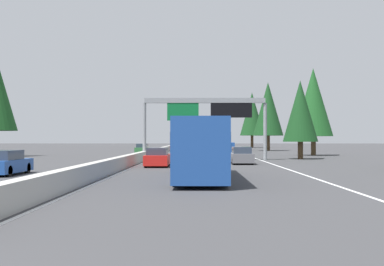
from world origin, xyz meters
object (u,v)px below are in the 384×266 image
object	(u,v)px
sedan_far_left	(158,158)
minivan_far_center	(226,148)
box_truck_mid_left	(217,142)
conifer_right_mid	(313,102)
bus_far_right	(200,147)
sign_gantry_overhead	(206,111)
oncoming_far	(142,149)
sedan_near_right	(181,147)
oncoming_near	(5,163)
pickup_mid_center	(198,145)
sedan_mid_right	(241,156)
conifer_right_distant	(252,114)
conifer_right_far	(268,109)
conifer_right_near	(300,111)

from	to	relation	value
sedan_far_left	minivan_far_center	world-z (taller)	minivan_far_center
box_truck_mid_left	conifer_right_mid	bearing A→B (deg)	-164.46
minivan_far_center	bus_far_right	bearing A→B (deg)	174.32
sign_gantry_overhead	oncoming_far	world-z (taller)	sign_gantry_overhead
sedan_near_right	oncoming_near	world-z (taller)	same
pickup_mid_center	box_truck_mid_left	distance (m)	6.86
sedan_mid_right	oncoming_far	size ratio (longest dim) A/B	1.00
box_truck_mid_left	oncoming_near	xyz separation A→B (m)	(-72.65, 15.61, -0.93)
box_truck_mid_left	conifer_right_distant	distance (m)	19.40
conifer_right_mid	conifer_right_distant	distance (m)	55.33
sedan_far_left	conifer_right_mid	xyz separation A→B (m)	(24.36, -18.29, 6.30)
sedan_mid_right	conifer_right_far	size ratio (longest dim) A/B	0.35
sedan_near_right	conifer_right_mid	world-z (taller)	conifer_right_mid
sedan_far_left	conifer_right_near	bearing A→B (deg)	-46.30
pickup_mid_center	oncoming_far	xyz separation A→B (m)	(-27.07, 8.29, -0.23)
oncoming_near	conifer_right_near	distance (m)	31.77
conifer_right_near	conifer_right_distant	bearing A→B (deg)	-2.30
conifer_right_near	minivan_far_center	bearing A→B (deg)	30.67
minivan_far_center	oncoming_far	bearing A→B (deg)	63.77
box_truck_mid_left	oncoming_far	world-z (taller)	box_truck_mid_left
conifer_right_mid	conifer_right_far	bearing A→B (deg)	4.97
sedan_mid_right	conifer_right_distant	distance (m)	76.72
conifer_right_near	conifer_right_far	distance (m)	35.62
bus_far_right	sign_gantry_overhead	bearing A→B (deg)	-1.95
minivan_far_center	oncoming_near	bearing A→B (deg)	155.83
sign_gantry_overhead	conifer_right_distant	xyz separation A→B (m)	(68.81, -12.81, 3.45)
sedan_mid_right	oncoming_near	bearing A→B (deg)	128.93
sedan_far_left	minivan_far_center	distance (m)	26.66
conifer_right_near	sedan_far_left	bearing A→B (deg)	133.70
sedan_mid_right	conifer_right_mid	distance (m)	24.19
oncoming_near	conifer_right_mid	world-z (taller)	conifer_right_mid
pickup_mid_center	conifer_right_distant	xyz separation A→B (m)	(20.91, -13.62, 7.58)
sedan_near_right	conifer_right_near	bearing A→B (deg)	-158.75
bus_far_right	conifer_right_far	distance (m)	61.64
sedan_far_left	conifer_right_distant	distance (m)	81.77
sedan_mid_right	minivan_far_center	bearing A→B (deg)	-0.05
sign_gantry_overhead	bus_far_right	world-z (taller)	sign_gantry_overhead
sedan_mid_right	conifer_right_far	world-z (taller)	conifer_right_far
oncoming_far	pickup_mid_center	bearing A→B (deg)	162.97
sedan_near_right	sedan_mid_right	xyz separation A→B (m)	(-46.12, -6.95, 0.00)
sedan_near_right	conifer_right_far	world-z (taller)	conifer_right_far
sedan_mid_right	box_truck_mid_left	distance (m)	60.30
box_truck_mid_left	pickup_mid_center	bearing A→B (deg)	144.05
sedan_near_right	conifer_right_far	bearing A→B (deg)	-93.86
sedan_mid_right	conifer_right_near	world-z (taller)	conifer_right_near
minivan_far_center	box_truck_mid_left	world-z (taller)	box_truck_mid_left
box_truck_mid_left	oncoming_far	bearing A→B (deg)	159.33
sedan_near_right	oncoming_near	xyz separation A→B (m)	(-58.48, 8.35, 0.00)
oncoming_far	minivan_far_center	bearing A→B (deg)	63.77
conifer_right_distant	oncoming_far	bearing A→B (deg)	155.46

